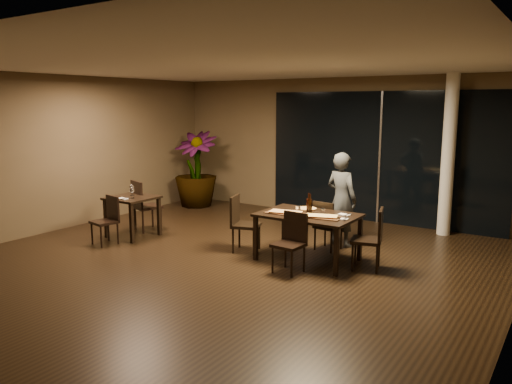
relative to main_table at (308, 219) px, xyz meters
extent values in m
plane|color=black|center=(-1.00, -0.80, -0.68)|extent=(8.00, 8.00, 0.00)
cube|color=brown|center=(-1.00, 3.25, 0.82)|extent=(8.00, 0.10, 3.00)
cube|color=brown|center=(-5.05, -0.80, 0.82)|extent=(0.10, 8.00, 3.00)
cube|color=silver|center=(-1.00, -0.80, 2.34)|extent=(8.00, 8.00, 0.04)
cube|color=black|center=(0.00, 3.16, 0.67)|extent=(5.00, 0.06, 2.70)
cylinder|color=white|center=(1.40, 2.85, 0.82)|extent=(0.24, 0.24, 3.00)
cube|color=black|center=(0.00, 0.00, 0.05)|extent=(1.50, 1.00, 0.04)
cube|color=black|center=(-0.69, -0.44, -0.32)|extent=(0.06, 0.06, 0.71)
cube|color=black|center=(0.69, -0.44, -0.32)|extent=(0.06, 0.06, 0.71)
cube|color=black|center=(-0.69, 0.44, -0.32)|extent=(0.06, 0.06, 0.71)
cube|color=black|center=(0.69, 0.44, -0.32)|extent=(0.06, 0.06, 0.71)
cube|color=black|center=(-3.40, -0.50, 0.05)|extent=(0.80, 0.80, 0.04)
cube|color=black|center=(-3.74, -0.84, -0.32)|extent=(0.06, 0.06, 0.71)
cube|color=black|center=(-3.06, -0.84, -0.32)|extent=(0.06, 0.06, 0.71)
cube|color=black|center=(-3.74, -0.16, -0.32)|extent=(0.06, 0.06, 0.71)
cube|color=black|center=(-3.06, -0.16, -0.32)|extent=(0.06, 0.06, 0.71)
cube|color=black|center=(0.01, 0.72, -0.28)|extent=(0.43, 0.43, 0.04)
cylinder|color=black|center=(0.19, 0.86, -0.48)|extent=(0.03, 0.03, 0.40)
cylinder|color=black|center=(-0.13, 0.90, -0.48)|extent=(0.03, 0.03, 0.40)
cylinder|color=black|center=(0.15, 0.55, -0.48)|extent=(0.03, 0.03, 0.40)
cylinder|color=black|center=(-0.17, 0.58, -0.48)|extent=(0.03, 0.03, 0.40)
cube|color=black|center=(-0.01, 0.55, -0.05)|extent=(0.39, 0.08, 0.44)
cube|color=black|center=(0.04, -0.67, -0.26)|extent=(0.43, 0.43, 0.05)
cylinder|color=black|center=(-0.14, -0.82, -0.47)|extent=(0.03, 0.03, 0.41)
cylinder|color=black|center=(0.19, -0.85, -0.47)|extent=(0.03, 0.03, 0.41)
cylinder|color=black|center=(-0.12, -0.49, -0.47)|extent=(0.03, 0.03, 0.41)
cylinder|color=black|center=(0.22, -0.52, -0.47)|extent=(0.03, 0.03, 0.41)
cube|color=black|center=(0.05, -0.49, -0.03)|extent=(0.41, 0.07, 0.46)
cube|color=black|center=(-1.09, -0.12, -0.23)|extent=(0.55, 0.55, 0.05)
cylinder|color=black|center=(-0.87, -0.24, -0.45)|extent=(0.04, 0.04, 0.44)
cylinder|color=black|center=(-0.98, 0.10, -0.45)|extent=(0.04, 0.04, 0.44)
cylinder|color=black|center=(-1.20, -0.35, -0.45)|extent=(0.04, 0.04, 0.44)
cylinder|color=black|center=(-1.31, -0.01, -0.45)|extent=(0.04, 0.04, 0.44)
cube|color=black|center=(-1.28, -0.18, 0.02)|extent=(0.17, 0.43, 0.49)
cube|color=black|center=(0.92, 0.11, -0.24)|extent=(0.53, 0.53, 0.05)
cylinder|color=black|center=(0.71, 0.23, -0.46)|extent=(0.04, 0.04, 0.44)
cylinder|color=black|center=(0.80, -0.11, -0.46)|extent=(0.04, 0.04, 0.44)
cylinder|color=black|center=(1.05, 0.32, -0.46)|extent=(0.04, 0.04, 0.44)
cylinder|color=black|center=(1.14, -0.01, -0.46)|extent=(0.04, 0.04, 0.44)
cube|color=black|center=(1.11, 0.16, 0.01)|extent=(0.15, 0.42, 0.49)
cube|color=black|center=(-3.50, -0.03, -0.21)|extent=(0.59, 0.59, 0.05)
cylinder|color=black|center=(-3.26, 0.09, -0.44)|extent=(0.04, 0.04, 0.47)
cylinder|color=black|center=(-3.61, 0.21, -0.44)|extent=(0.04, 0.04, 0.47)
cylinder|color=black|center=(-3.38, -0.27, -0.44)|extent=(0.04, 0.04, 0.47)
cylinder|color=black|center=(-3.74, -0.14, -0.44)|extent=(0.04, 0.04, 0.47)
cube|color=black|center=(-3.57, -0.23, 0.06)|extent=(0.45, 0.19, 0.52)
cube|color=black|center=(-3.40, -1.16, -0.27)|extent=(0.46, 0.46, 0.04)
cylinder|color=black|center=(-3.59, -1.28, -0.48)|extent=(0.03, 0.03, 0.40)
cylinder|color=black|center=(-3.28, -1.34, -0.48)|extent=(0.03, 0.03, 0.40)
cylinder|color=black|center=(-3.53, -0.97, -0.48)|extent=(0.03, 0.03, 0.40)
cylinder|color=black|center=(-3.22, -1.03, -0.48)|extent=(0.03, 0.03, 0.40)
cube|color=black|center=(-3.37, -0.98, -0.05)|extent=(0.39, 0.11, 0.45)
imported|color=#2F3234|center=(0.08, 1.07, 0.14)|extent=(0.63, 0.49, 1.63)
imported|color=#1E4D19|center=(-4.25, 2.32, 0.22)|extent=(1.19, 1.19, 1.80)
cube|color=#462916|center=(-0.30, -0.18, 0.08)|extent=(0.63, 0.33, 0.01)
cube|color=#412715|center=(0.29, -0.13, 0.08)|extent=(0.61, 0.37, 0.01)
cylinder|color=red|center=(-0.18, 0.31, 0.08)|extent=(0.30, 0.30, 0.01)
cylinder|color=white|center=(-0.21, 0.06, 0.12)|extent=(0.08, 0.08, 0.09)
cylinder|color=white|center=(0.21, 0.09, 0.12)|extent=(0.08, 0.08, 0.09)
cube|color=white|center=(0.59, -0.05, 0.08)|extent=(0.18, 0.10, 0.01)
cube|color=white|center=(0.50, 0.23, 0.08)|extent=(0.20, 0.13, 0.01)
cube|color=white|center=(-3.37, -0.74, 0.08)|extent=(0.18, 0.11, 0.01)
camera|label=1|loc=(3.52, -6.77, 1.76)|focal=35.00mm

